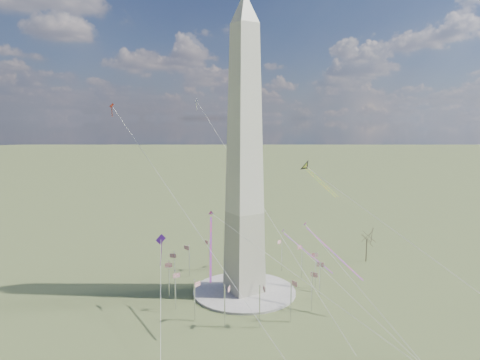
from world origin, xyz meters
TOP-DOWN VIEW (x-y plane):
  - ground at (0.00, 0.00)m, footprint 2000.00×2000.00m
  - plaza at (0.00, 0.00)m, footprint 36.00×36.00m
  - washington_monument at (0.00, 0.00)m, footprint 15.56×15.56m
  - flagpole_ring at (-0.00, -0.00)m, footprint 54.40×54.40m
  - tree_near at (61.86, 0.37)m, footprint 8.34×8.34m
  - kite_delta_black at (39.88, 14.04)m, footprint 8.49×17.22m
  - kite_diamond_purple at (-29.26, 2.93)m, footprint 2.37×3.50m
  - kite_streamer_left at (16.56, -21.84)m, footprint 7.32×21.41m
  - kite_streamer_mid at (-18.88, -11.11)m, footprint 11.79×20.09m
  - kite_streamer_right at (20.33, -5.57)m, footprint 10.32×18.10m
  - kite_small_red at (-33.57, 36.92)m, footprint 1.25×2.03m
  - kite_small_white at (4.48, 45.15)m, footprint 1.55×2.25m

SIDE VIEW (x-z plane):
  - ground at x=0.00m, z-range 0.00..0.00m
  - plaza at x=0.00m, z-range 0.00..0.80m
  - flagpole_ring at x=0.00m, z-range 0.77..13.77m
  - tree_near at x=61.86m, z-range 3.11..17.72m
  - kite_streamer_right at x=20.33m, z-range 8.15..21.77m
  - kite_streamer_left at x=16.56m, z-range 13.24..28.29m
  - kite_diamond_purple at x=-29.26m, z-range 16.60..27.29m
  - kite_streamer_mid at x=-18.88m, z-range 18.35..33.58m
  - kite_delta_black at x=39.88m, z-range 33.13..47.15m
  - washington_monument at x=0.00m, z-range -2.05..97.95m
  - kite_small_red at x=-33.57m, z-range 62.33..67.21m
  - kite_small_white at x=4.48m, z-range 65.09..69.80m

